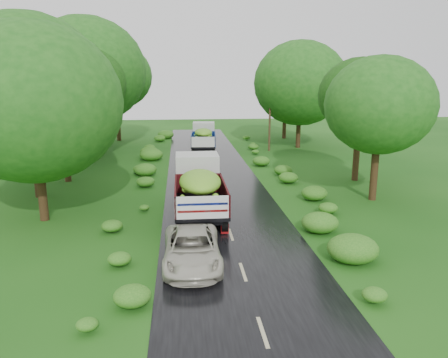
{
  "coord_description": "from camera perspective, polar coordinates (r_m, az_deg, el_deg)",
  "views": [
    {
      "loc": [
        -2.24,
        -15.09,
        7.24
      ],
      "look_at": [
        0.1,
        8.17,
        1.7
      ],
      "focal_mm": 35.0,
      "sensor_mm": 36.0,
      "label": 1
    }
  ],
  "objects": [
    {
      "name": "road_lines",
      "position": [
        22.4,
        0.31,
        -5.47
      ],
      "size": [
        0.12,
        69.6,
        0.0
      ],
      "color": "#BFB78C",
      "rests_on": "road"
    },
    {
      "name": "road",
      "position": [
        21.47,
        0.59,
        -6.35
      ],
      "size": [
        6.5,
        80.0,
        0.02
      ],
      "primitive_type": "cube",
      "color": "black",
      "rests_on": "ground"
    },
    {
      "name": "ground",
      "position": [
        16.88,
        2.5,
        -12.07
      ],
      "size": [
        120.0,
        120.0,
        0.0
      ],
      "primitive_type": "plane",
      "color": "#14470F",
      "rests_on": "ground"
    },
    {
      "name": "truck_far",
      "position": [
        43.04,
        -2.68,
        5.64
      ],
      "size": [
        2.63,
        6.41,
        2.64
      ],
      "rotation": [
        0.0,
        0.0,
        -0.07
      ],
      "color": "black",
      "rests_on": "ground"
    },
    {
      "name": "car",
      "position": [
        17.24,
        -4.19,
        -9.08
      ],
      "size": [
        2.23,
        4.76,
        1.32
      ],
      "primitive_type": "imported",
      "rotation": [
        0.0,
        0.0,
        -0.01
      ],
      "color": "beige",
      "rests_on": "road"
    },
    {
      "name": "trees_right",
      "position": [
        40.57,
        11.72,
        11.36
      ],
      "size": [
        4.64,
        30.1,
        8.48
      ],
      "color": "black",
      "rests_on": "ground"
    },
    {
      "name": "truck_near",
      "position": [
        23.02,
        -3.3,
        -0.75
      ],
      "size": [
        2.5,
        6.94,
        2.92
      ],
      "rotation": [
        0.0,
        0.0,
        -0.0
      ],
      "color": "black",
      "rests_on": "ground"
    },
    {
      "name": "utility_pole",
      "position": [
        43.06,
        6.02,
        8.71
      ],
      "size": [
        1.23,
        0.61,
        7.43
      ],
      "rotation": [
        0.0,
        0.0,
        -0.42
      ],
      "color": "#382616",
      "rests_on": "ground"
    },
    {
      "name": "shrubs",
      "position": [
        29.98,
        -1.3,
        0.04
      ],
      "size": [
        11.9,
        44.0,
        0.7
      ],
      "color": "#216618",
      "rests_on": "ground"
    },
    {
      "name": "trees_left",
      "position": [
        37.75,
        -18.97,
        11.96
      ],
      "size": [
        6.93,
        32.58,
        9.89
      ],
      "color": "black",
      "rests_on": "ground"
    }
  ]
}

